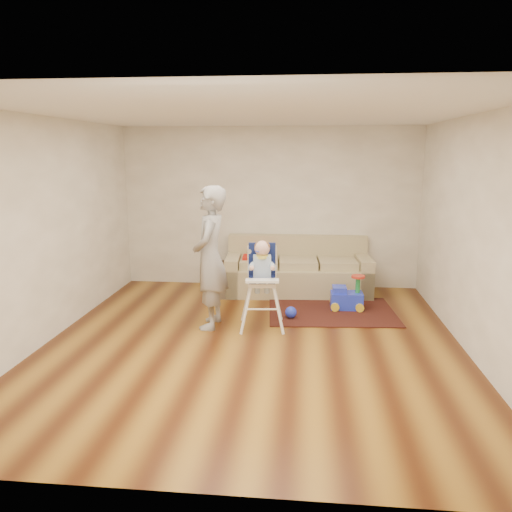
# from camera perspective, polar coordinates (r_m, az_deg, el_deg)

# --- Properties ---
(ground) EXTENTS (5.50, 5.50, 0.00)m
(ground) POSITION_cam_1_polar(r_m,az_deg,el_deg) (6.15, -0.38, -9.92)
(ground) COLOR #431E0A
(ground) RESTS_ON ground
(room_envelope) EXTENTS (5.04, 5.52, 2.72)m
(room_envelope) POSITION_cam_1_polar(r_m,az_deg,el_deg) (6.25, 0.12, 8.11)
(room_envelope) COLOR beige
(room_envelope) RESTS_ON ground
(sofa) EXTENTS (2.38, 1.09, 0.90)m
(sofa) POSITION_cam_1_polar(r_m,az_deg,el_deg) (8.19, 4.80, -1.12)
(sofa) COLOR tan
(sofa) RESTS_ON ground
(side_table) EXTENTS (0.45, 0.45, 0.45)m
(side_table) POSITION_cam_1_polar(r_m,az_deg,el_deg) (8.42, -3.85, -2.31)
(side_table) COLOR black
(side_table) RESTS_ON ground
(area_rug) EXTENTS (1.90, 1.48, 0.01)m
(area_rug) POSITION_cam_1_polar(r_m,az_deg,el_deg) (7.37, 8.61, -6.27)
(area_rug) COLOR black
(area_rug) RESTS_ON ground
(ride_on_toy) EXTENTS (0.47, 0.34, 0.51)m
(ride_on_toy) POSITION_cam_1_polar(r_m,az_deg,el_deg) (7.46, 10.34, -4.03)
(ride_on_toy) COLOR #253AEE
(ride_on_toy) RESTS_ON area_rug
(toy_ball) EXTENTS (0.16, 0.16, 0.16)m
(toy_ball) POSITION_cam_1_polar(r_m,az_deg,el_deg) (6.99, 4.01, -6.43)
(toy_ball) COLOR #253AEE
(toy_ball) RESTS_ON area_rug
(high_chair) EXTENTS (0.59, 0.59, 1.17)m
(high_chair) POSITION_cam_1_polar(r_m,az_deg,el_deg) (6.52, 0.70, -3.43)
(high_chair) COLOR white
(high_chair) RESTS_ON ground
(adult) EXTENTS (0.45, 0.68, 1.86)m
(adult) POSITION_cam_1_polar(r_m,az_deg,el_deg) (6.50, -5.26, -0.20)
(adult) COLOR #949597
(adult) RESTS_ON ground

